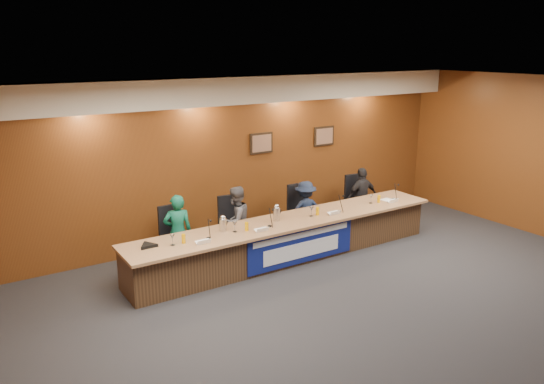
{
  "coord_description": "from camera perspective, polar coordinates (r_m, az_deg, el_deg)",
  "views": [
    {
      "loc": [
        -5.13,
        -5.01,
        3.75
      ],
      "look_at": [
        -0.17,
        2.69,
        1.21
      ],
      "focal_mm": 35.0,
      "sensor_mm": 36.0,
      "label": 1
    }
  ],
  "objects": [
    {
      "name": "floor",
      "position": [
        8.09,
        11.67,
        -12.47
      ],
      "size": [
        10.0,
        10.0,
        0.0
      ],
      "primitive_type": "plane",
      "color": "black",
      "rests_on": "ground"
    },
    {
      "name": "ceiling",
      "position": [
        7.19,
        13.07,
        10.73
      ],
      "size": [
        10.0,
        8.0,
        0.04
      ],
      "primitive_type": "cube",
      "color": "silver",
      "rests_on": "wall_back"
    },
    {
      "name": "wall_back",
      "position": [
        10.59,
        -3.09,
        3.75
      ],
      "size": [
        10.0,
        0.04,
        3.2
      ],
      "primitive_type": "cube",
      "color": "#592D11",
      "rests_on": "floor"
    },
    {
      "name": "soffit",
      "position": [
        10.18,
        -2.49,
        10.98
      ],
      "size": [
        10.0,
        0.5,
        0.5
      ],
      "primitive_type": "cube",
      "color": "beige",
      "rests_on": "wall_back"
    },
    {
      "name": "dais_body",
      "position": [
        9.63,
        1.78,
        -5.19
      ],
      "size": [
        6.0,
        0.8,
        0.7
      ],
      "primitive_type": "cube",
      "color": "#422B19",
      "rests_on": "floor"
    },
    {
      "name": "dais_top",
      "position": [
        9.46,
        1.97,
        -3.15
      ],
      "size": [
        6.1,
        0.95,
        0.05
      ],
      "primitive_type": "cube",
      "color": "#946844",
      "rests_on": "dais_body"
    },
    {
      "name": "banner",
      "position": [
        9.3,
        3.23,
        -5.77
      ],
      "size": [
        2.2,
        0.02,
        0.65
      ],
      "primitive_type": "cube",
      "color": "navy",
      "rests_on": "dais_body"
    },
    {
      "name": "banner_text_upper",
      "position": [
        9.22,
        3.3,
        -4.63
      ],
      "size": [
        2.0,
        0.01,
        0.1
      ],
      "primitive_type": "cube",
      "color": "silver",
      "rests_on": "banner"
    },
    {
      "name": "banner_text_lower",
      "position": [
        9.32,
        3.27,
        -6.25
      ],
      "size": [
        1.6,
        0.01,
        0.28
      ],
      "primitive_type": "cube",
      "color": "silver",
      "rests_on": "banner"
    },
    {
      "name": "wall_photo_left",
      "position": [
        10.71,
        -1.16,
        5.28
      ],
      "size": [
        0.52,
        0.04,
        0.42
      ],
      "primitive_type": "cube",
      "color": "black",
      "rests_on": "wall_back"
    },
    {
      "name": "wall_photo_right",
      "position": [
        11.62,
        5.6,
        6.01
      ],
      "size": [
        0.52,
        0.04,
        0.42
      ],
      "primitive_type": "cube",
      "color": "black",
      "rests_on": "wall_back"
    },
    {
      "name": "panelist_a",
      "position": [
        9.23,
        -10.09,
        -4.28
      ],
      "size": [
        0.56,
        0.44,
        1.33
      ],
      "primitive_type": "imported",
      "rotation": [
        0.0,
        0.0,
        2.85
      ],
      "color": "#0D523D",
      "rests_on": "floor"
    },
    {
      "name": "panelist_b",
      "position": [
        9.69,
        -3.9,
        -3.16
      ],
      "size": [
        0.77,
        0.69,
        1.31
      ],
      "primitive_type": "imported",
      "rotation": [
        0.0,
        0.0,
        3.5
      ],
      "color": "#4C4B50",
      "rests_on": "floor"
    },
    {
      "name": "panelist_c",
      "position": [
        10.52,
        3.6,
        -1.99
      ],
      "size": [
        0.84,
        0.58,
        1.19
      ],
      "primitive_type": "imported",
      "rotation": [
        0.0,
        0.0,
        2.95
      ],
      "color": "#131C32",
      "rests_on": "floor"
    },
    {
      "name": "panelist_d",
      "position": [
        11.42,
        9.64,
        -0.55
      ],
      "size": [
        0.77,
        0.37,
        1.28
      ],
      "primitive_type": "imported",
      "rotation": [
        0.0,
        0.0,
        3.06
      ],
      "color": "black",
      "rests_on": "floor"
    },
    {
      "name": "office_chair_a",
      "position": [
        9.38,
        -10.27,
        -5.17
      ],
      "size": [
        0.5,
        0.5,
        0.08
      ],
      "primitive_type": "cube",
      "rotation": [
        0.0,
        0.0,
        0.05
      ],
      "color": "black",
      "rests_on": "floor"
    },
    {
      "name": "office_chair_b",
      "position": [
        9.83,
        -4.16,
        -3.97
      ],
      "size": [
        0.53,
        0.53,
        0.08
      ],
      "primitive_type": "cube",
      "rotation": [
        0.0,
        0.0,
        -0.11
      ],
      "color": "black",
      "rests_on": "floor"
    },
    {
      "name": "office_chair_c",
      "position": [
        10.63,
        3.27,
        -2.45
      ],
      "size": [
        0.49,
        0.49,
        0.08
      ],
      "primitive_type": "cube",
      "rotation": [
        0.0,
        0.0,
        -0.01
      ],
      "color": "black",
      "rests_on": "floor"
    },
    {
      "name": "office_chair_d",
      "position": [
        11.53,
        9.28,
        -1.19
      ],
      "size": [
        0.52,
        0.52,
        0.08
      ],
      "primitive_type": "cube",
      "rotation": [
        0.0,
        0.0,
        -0.09
      ],
      "color": "black",
      "rests_on": "floor"
    },
    {
      "name": "nameplate_a",
      "position": [
        8.37,
        -7.32,
        -5.3
      ],
      "size": [
        0.24,
        0.08,
        0.1
      ],
      "primitive_type": "cube",
      "rotation": [
        0.31,
        0.0,
        0.0
      ],
      "color": "white",
      "rests_on": "dais_top"
    },
    {
      "name": "microphone_a",
      "position": [
        8.61,
        -6.85,
        -4.94
      ],
      "size": [
        0.07,
        0.07,
        0.02
      ],
      "primitive_type": "cylinder",
      "color": "black",
      "rests_on": "dais_top"
    },
    {
      "name": "juice_glass_a",
      "position": [
        8.45,
        -9.5,
        -4.97
      ],
      "size": [
        0.06,
        0.06,
        0.15
      ],
      "primitive_type": "cylinder",
      "color": "#E9A500",
      "rests_on": "dais_top"
    },
    {
      "name": "water_glass_a",
      "position": [
        8.38,
        -10.66,
        -5.1
      ],
      "size": [
        0.08,
        0.08,
        0.18
      ],
      "primitive_type": "cylinder",
      "color": "silver",
      "rests_on": "dais_top"
    },
    {
      "name": "nameplate_b",
      "position": [
        8.84,
        -1.01,
        -4.04
      ],
      "size": [
        0.24,
        0.08,
        0.1
      ],
      "primitive_type": "cube",
      "rotation": [
        0.31,
        0.0,
        0.0
      ],
      "color": "white",
      "rests_on": "dais_top"
    },
    {
      "name": "microphone_b",
      "position": [
        9.1,
        -0.25,
        -3.68
      ],
      "size": [
        0.07,
        0.07,
        0.02
      ],
      "primitive_type": "cylinder",
      "color": "black",
      "rests_on": "dais_top"
    },
    {
      "name": "juice_glass_b",
      "position": [
        8.89,
        -2.74,
        -3.73
      ],
      "size": [
        0.06,
        0.06,
        0.15
      ],
      "primitive_type": "cylinder",
      "color": "#E9A500",
      "rests_on": "dais_top"
    },
    {
      "name": "water_glass_b",
      "position": [
        8.84,
        -4.03,
        -3.76
      ],
      "size": [
        0.08,
        0.08,
        0.18
      ],
      "primitive_type": "cylinder",
      "color": "silver",
      "rests_on": "dais_top"
    },
    {
      "name": "nameplate_c",
      "position": [
        9.78,
        6.83,
        -2.2
      ],
      "size": [
        0.24,
        0.08,
        0.1
      ],
      "primitive_type": "cube",
      "rotation": [
        0.31,
        0.0,
        0.0
      ],
      "color": "white",
      "rests_on": "dais_top"
    },
    {
      "name": "microphone_c",
      "position": [
        9.98,
        7.24,
        -2.06
      ],
      "size": [
        0.07,
        0.07,
        0.02
      ],
      "primitive_type": "cylinder",
      "color": "black",
      "rests_on": "dais_top"
    },
    {
      "name": "juice_glass_c",
      "position": [
        9.73,
        4.92,
        -2.06
      ],
      "size": [
        0.06,
        0.06,
        0.15
      ],
      "primitive_type": "cylinder",
      "color": "#E9A500",
      "rests_on": "dais_top"
    },
    {
      "name": "water_glass_c",
      "position": [
        9.65,
        4.27,
        -2.1
      ],
      "size": [
        0.08,
        0.08,
        0.18
      ],
      "primitive_type": "cylinder",
      "color": "silver",
      "rests_on": "dais_top"
    },
    {
      "name": "nameplate_d",
      "position": [
        10.73,
        12.97,
        -0.9
      ],
      "size": [
        0.24,
        0.08,
        0.1
      ],
      "primitive_type": "cube",
      "rotation": [
        0.31,
        0.0,
        0.0
      ],
      "color": "white",
      "rests_on": "dais_top"
    },
    {
      "name": "microphone_d",
      "position": [
        10.96,
        12.97,
        -0.74
      ],
      "size": [
        0.07,
        0.07,
        0.02
      ],
      "primitive_type": "cylinder",
      "color": "black",
      "rests_on": "dais_top"
    },
    {
      "name": "juice_glass_d",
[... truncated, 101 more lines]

